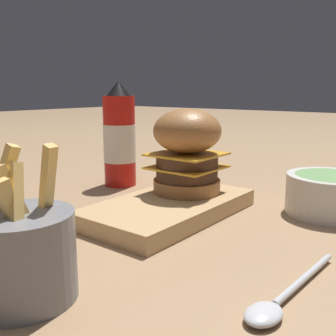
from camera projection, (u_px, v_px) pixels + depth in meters
name	position (u px, v px, depth m)	size (l,w,h in m)	color
ground_plane	(167.00, 217.00, 0.61)	(6.00, 6.00, 0.00)	#9E7A56
serving_board	(168.00, 208.00, 0.61)	(0.28, 0.15, 0.03)	tan
burger	(187.00, 150.00, 0.64)	(0.11, 0.11, 0.14)	#9E6638
ketchup_bottle	(119.00, 139.00, 0.79)	(0.07, 0.07, 0.21)	red
fries_basket	(22.00, 254.00, 0.36)	(0.10, 0.10, 0.15)	slate
side_bowl	(331.00, 194.00, 0.62)	(0.14, 0.14, 0.06)	silver
spoon	(278.00, 302.00, 0.35)	(0.18, 0.03, 0.01)	silver
ketchup_puddle	(231.00, 189.00, 0.77)	(0.04, 0.04, 0.00)	#9E140F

